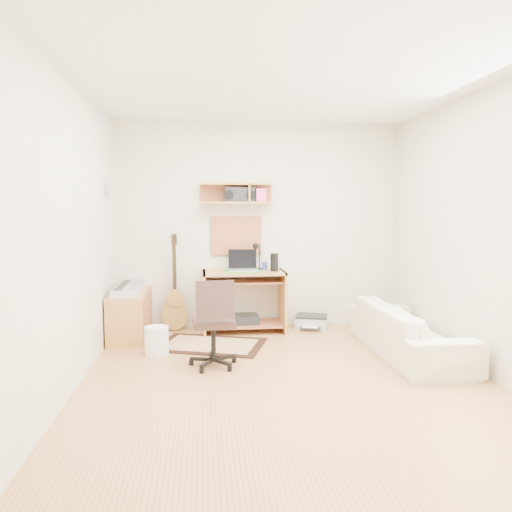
{
  "coord_description": "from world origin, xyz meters",
  "views": [
    {
      "loc": [
        -0.72,
        -4.05,
        1.5
      ],
      "look_at": [
        -0.15,
        1.05,
        1.0
      ],
      "focal_mm": 33.38,
      "sensor_mm": 36.0,
      "label": 1
    }
  ],
  "objects": [
    {
      "name": "floor",
      "position": [
        0.0,
        0.0,
        -0.01
      ],
      "size": [
        3.6,
        4.0,
        0.01
      ],
      "primitive_type": "cube",
      "color": "tan",
      "rests_on": "ground"
    },
    {
      "name": "ceiling",
      "position": [
        0.0,
        0.0,
        2.6
      ],
      "size": [
        3.6,
        4.0,
        0.01
      ],
      "primitive_type": "cube",
      "color": "white",
      "rests_on": "ground"
    },
    {
      "name": "back_wall",
      "position": [
        0.0,
        2.0,
        1.3
      ],
      "size": [
        3.6,
        0.01,
        2.6
      ],
      "primitive_type": "cube",
      "color": "beige",
      "rests_on": "ground"
    },
    {
      "name": "left_wall",
      "position": [
        -1.8,
        0.0,
        1.3
      ],
      "size": [
        0.01,
        4.0,
        2.6
      ],
      "primitive_type": "cube",
      "color": "beige",
      "rests_on": "ground"
    },
    {
      "name": "right_wall",
      "position": [
        1.8,
        0.0,
        1.3
      ],
      "size": [
        0.01,
        4.0,
        2.6
      ],
      "primitive_type": "cube",
      "color": "beige",
      "rests_on": "ground"
    },
    {
      "name": "wall_shelf",
      "position": [
        -0.3,
        1.88,
        1.7
      ],
      "size": [
        0.9,
        0.25,
        0.26
      ],
      "primitive_type": "cube",
      "color": "#BF8443",
      "rests_on": "back_wall"
    },
    {
      "name": "cork_board",
      "position": [
        -0.3,
        1.98,
        1.17
      ],
      "size": [
        0.64,
        0.03,
        0.49
      ],
      "primitive_type": "cube",
      "color": "tan",
      "rests_on": "back_wall"
    },
    {
      "name": "wall_photo",
      "position": [
        -1.79,
        1.5,
        1.72
      ],
      "size": [
        0.02,
        0.2,
        0.15
      ],
      "primitive_type": "cube",
      "color": "#4C8CBF",
      "rests_on": "left_wall"
    },
    {
      "name": "desk",
      "position": [
        -0.23,
        1.73,
        0.38
      ],
      "size": [
        1.0,
        0.55,
        0.75
      ],
      "primitive_type": null,
      "color": "#BF8443",
      "rests_on": "floor"
    },
    {
      "name": "laptop",
      "position": [
        -0.24,
        1.71,
        0.88
      ],
      "size": [
        0.35,
        0.35,
        0.26
      ],
      "primitive_type": null,
      "rotation": [
        0.0,
        0.0,
        -0.02
      ],
      "color": "silver",
      "rests_on": "desk"
    },
    {
      "name": "speaker",
      "position": [
        0.15,
        1.68,
        0.86
      ],
      "size": [
        0.1,
        0.1,
        0.22
      ],
      "primitive_type": "cylinder",
      "color": "black",
      "rests_on": "desk"
    },
    {
      "name": "desk_lamp",
      "position": [
        -0.01,
        1.87,
        0.92
      ],
      "size": [
        0.11,
        0.11,
        0.33
      ],
      "primitive_type": null,
      "color": "black",
      "rests_on": "desk"
    },
    {
      "name": "pencil_cup",
      "position": [
        0.05,
        1.83,
        0.8
      ],
      "size": [
        0.07,
        0.07,
        0.1
      ],
      "primitive_type": "cylinder",
      "color": "#314094",
      "rests_on": "desk"
    },
    {
      "name": "boombox",
      "position": [
        -0.26,
        1.87,
        1.68
      ],
      "size": [
        0.37,
        0.17,
        0.19
      ],
      "primitive_type": "cube",
      "color": "black",
      "rests_on": "wall_shelf"
    },
    {
      "name": "rug",
      "position": [
        -0.65,
        1.14,
        0.01
      ],
      "size": [
        1.33,
        1.09,
        0.02
      ],
      "primitive_type": "cube",
      "rotation": [
        0.0,
        0.0,
        -0.32
      ],
      "color": "beige",
      "rests_on": "floor"
    },
    {
      "name": "task_chair",
      "position": [
        -0.63,
        0.42,
        0.43
      ],
      "size": [
        0.48,
        0.48,
        0.87
      ],
      "primitive_type": null,
      "rotation": [
        0.0,
        0.0,
        0.09
      ],
      "color": "#33241E",
      "rests_on": "floor"
    },
    {
      "name": "cabinet",
      "position": [
        -1.58,
        1.55,
        0.28
      ],
      "size": [
        0.4,
        0.9,
        0.55
      ],
      "primitive_type": "cube",
      "color": "#BF8443",
      "rests_on": "floor"
    },
    {
      "name": "music_keyboard",
      "position": [
        -1.58,
        1.55,
        0.59
      ],
      "size": [
        0.28,
        0.89,
        0.08
      ],
      "primitive_type": "cube",
      "color": "#B2B5BA",
      "rests_on": "cabinet"
    },
    {
      "name": "guitar",
      "position": [
        -1.08,
        1.86,
        0.6
      ],
      "size": [
        0.32,
        0.21,
        1.21
      ],
      "primitive_type": null,
      "rotation": [
        0.0,
        0.0,
        0.01
      ],
      "color": "olive",
      "rests_on": "floor"
    },
    {
      "name": "waste_basket",
      "position": [
        -1.21,
        0.85,
        0.15
      ],
      "size": [
        0.32,
        0.32,
        0.3
      ],
      "primitive_type": "cylinder",
      "rotation": [
        0.0,
        0.0,
        -0.4
      ],
      "color": "white",
      "rests_on": "floor"
    },
    {
      "name": "printer",
      "position": [
        0.65,
        1.8,
        0.09
      ],
      "size": [
        0.48,
        0.42,
        0.15
      ],
      "primitive_type": "cube",
      "rotation": [
        0.0,
        0.0,
        -0.3
      ],
      "color": "#A5A8AA",
      "rests_on": "floor"
    },
    {
      "name": "sofa",
      "position": [
        1.38,
        0.57,
        0.34
      ],
      "size": [
        0.51,
        1.76,
        0.69
      ],
      "primitive_type": "imported",
      "rotation": [
        0.0,
        0.0,
        1.57
      ],
      "color": "beige",
      "rests_on": "floor"
    }
  ]
}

